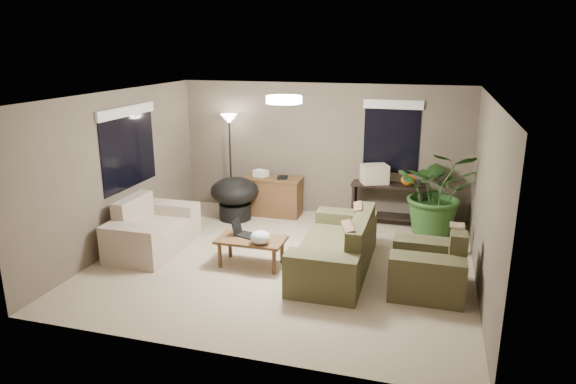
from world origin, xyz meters
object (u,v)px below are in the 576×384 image
(desk, at_px, (273,196))
(papasan_chair, at_px, (235,195))
(floor_lamp, at_px, (229,131))
(cat_scratching_post, at_px, (456,242))
(armchair, at_px, (428,270))
(houseplant, at_px, (437,201))
(loveseat, at_px, (152,232))
(console_table, at_px, (387,201))
(main_sofa, at_px, (338,251))
(coffee_table, at_px, (251,243))

(desk, xyz_separation_m, papasan_chair, (-0.62, -0.44, 0.09))
(floor_lamp, distance_m, cat_scratching_post, 4.57)
(armchair, bearing_deg, houseplant, 88.22)
(loveseat, xyz_separation_m, console_table, (3.49, 2.30, 0.14))
(papasan_chair, xyz_separation_m, houseplant, (3.64, 0.24, 0.12))
(console_table, bearing_deg, main_sofa, -102.04)
(floor_lamp, bearing_deg, armchair, -33.16)
(console_table, relative_size, houseplant, 0.86)
(main_sofa, distance_m, coffee_table, 1.29)
(desk, bearing_deg, console_table, 2.58)
(armchair, height_order, cat_scratching_post, armchair)
(main_sofa, relative_size, desk, 2.00)
(coffee_table, bearing_deg, papasan_chair, 118.03)
(houseplant, bearing_deg, console_table, 161.35)
(papasan_chair, bearing_deg, console_table, 10.89)
(floor_lamp, relative_size, cat_scratching_post, 3.82)
(loveseat, height_order, floor_lamp, floor_lamp)
(armchair, bearing_deg, main_sofa, 166.15)
(main_sofa, distance_m, houseplant, 2.39)
(main_sofa, height_order, papasan_chair, main_sofa)
(desk, bearing_deg, main_sofa, -52.19)
(main_sofa, height_order, armchair, same)
(papasan_chair, distance_m, houseplant, 3.65)
(main_sofa, bearing_deg, coffee_table, -171.25)
(floor_lamp, bearing_deg, houseplant, -3.40)
(desk, bearing_deg, houseplant, -3.73)
(loveseat, relative_size, armchair, 1.60)
(coffee_table, bearing_deg, floor_lamp, 118.25)
(armchair, distance_m, floor_lamp, 4.75)
(coffee_table, bearing_deg, houseplant, 39.39)
(floor_lamp, bearing_deg, loveseat, -101.74)
(loveseat, relative_size, floor_lamp, 0.84)
(main_sofa, bearing_deg, armchair, -13.85)
(papasan_chair, bearing_deg, houseplant, 3.76)
(papasan_chair, height_order, floor_lamp, floor_lamp)
(loveseat, bearing_deg, houseplant, 24.68)
(desk, relative_size, papasan_chair, 1.10)
(houseplant, height_order, cat_scratching_post, houseplant)
(armchair, distance_m, papasan_chair, 4.11)
(coffee_table, bearing_deg, cat_scratching_post, 23.30)
(main_sofa, relative_size, cat_scratching_post, 4.40)
(cat_scratching_post, bearing_deg, desk, 162.01)
(houseplant, xyz_separation_m, cat_scratching_post, (0.32, -0.89, -0.37))
(papasan_chair, xyz_separation_m, cat_scratching_post, (3.95, -0.65, -0.25))
(main_sofa, distance_m, papasan_chair, 2.86)
(loveseat, bearing_deg, floor_lamp, 78.26)
(loveseat, distance_m, coffee_table, 1.75)
(armchair, xyz_separation_m, houseplant, (0.07, 2.27, 0.29))
(floor_lamp, height_order, cat_scratching_post, floor_lamp)
(armchair, distance_m, coffee_table, 2.55)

